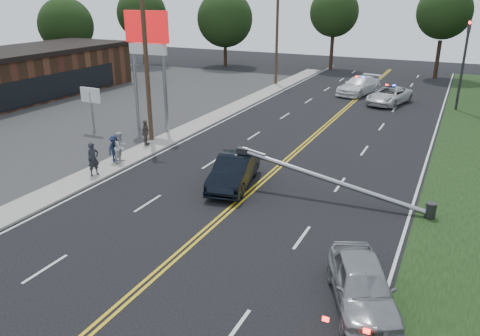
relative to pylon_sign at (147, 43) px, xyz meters
The scene contains 23 objects.
ground 18.50m from the pylon_sign, 53.13° to the right, with size 120.00×120.00×0.00m, color black.
parking_lot 11.92m from the pylon_sign, 157.17° to the right, with size 25.00×60.00×0.01m, color #2D2D2D.
sidewalk 7.46m from the pylon_sign, 62.30° to the right, with size 1.80×70.00×0.12m, color #9B978C.
centerline_yellow 12.73m from the pylon_sign, 20.85° to the right, with size 0.36×80.00×0.00m, color gold.
pylon_sign is the anchor object (origin of this frame).
small_sign 5.45m from the pylon_sign, 150.26° to the right, with size 1.60×0.14×3.10m.
traffic_signal 24.75m from the pylon_sign, 40.39° to the left, with size 0.28×0.41×7.05m.
fallen_streetlight 16.66m from the pylon_sign, 22.22° to the right, with size 9.36×0.44×1.91m.
utility_pole_mid 2.55m from the pylon_sign, 56.98° to the right, with size 1.60×0.28×10.00m.
utility_pole_far 20.06m from the pylon_sign, 86.28° to the left, with size 1.60×0.28×10.00m.
tree_3 29.89m from the pylon_sign, 144.58° to the left, with size 6.37×6.37×8.62m.
tree_4 32.42m from the pylon_sign, 127.26° to the left, with size 6.32×6.32×9.69m.
tree_5 31.09m from the pylon_sign, 107.87° to the left, with size 7.05×7.05×9.44m.
tree_6 32.92m from the pylon_sign, 83.55° to the left, with size 5.84×5.84×9.77m.
tree_7 35.44m from the pylon_sign, 63.06° to the left, with size 5.81×5.81×10.02m.
crashed_sedan 12.53m from the pylon_sign, 34.18° to the right, with size 1.64×4.71×1.55m, color black.
waiting_sedan 22.34m from the pylon_sign, 37.70° to the right, with size 1.74×4.33×1.47m, color gray.
emergency_a 21.42m from the pylon_sign, 49.66° to the left, with size 2.42×5.25×1.46m, color silver.
emergency_b 22.06m from the pylon_sign, 61.69° to the left, with size 2.30×5.65×1.64m, color white.
bystander_a 10.13m from the pylon_sign, 74.48° to the right, with size 0.65×0.42×1.77m, color #24252C.
bystander_b 8.36m from the pylon_sign, 69.67° to the right, with size 0.85×0.67×1.76m, color #BDBCC1.
bystander_c 8.37m from the pylon_sign, 72.90° to the right, with size 0.99×0.57×1.53m, color #1A2543.
bystander_d 6.20m from the pylon_sign, 61.37° to the right, with size 0.94×0.39×1.61m, color #574D45.
Camera 1 is at (8.52, -11.76, 9.06)m, focal length 35.00 mm.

